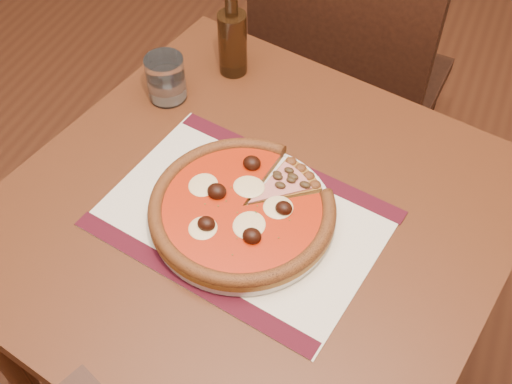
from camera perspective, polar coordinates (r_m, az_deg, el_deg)
table at (r=1.15m, az=-0.39°, el=-4.91°), size 0.94×0.94×0.75m
chair_far at (r=1.67m, az=7.97°, el=9.63°), size 0.46×0.46×0.91m
placemat at (r=1.06m, az=-1.21°, el=-2.38°), size 0.49×0.39×0.00m
plate at (r=1.05m, az=-1.22°, el=-2.05°), size 0.30×0.30×0.02m
pizza at (r=1.04m, az=-1.25°, el=-1.38°), size 0.31×0.31×0.04m
ham_slice at (r=1.07m, az=3.00°, el=0.42°), size 0.10×0.13×0.02m
water_glass at (r=1.25m, az=-8.02°, el=9.97°), size 0.09×0.09×0.09m
bottle at (r=1.28m, az=-2.10°, el=13.34°), size 0.06×0.06×0.19m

